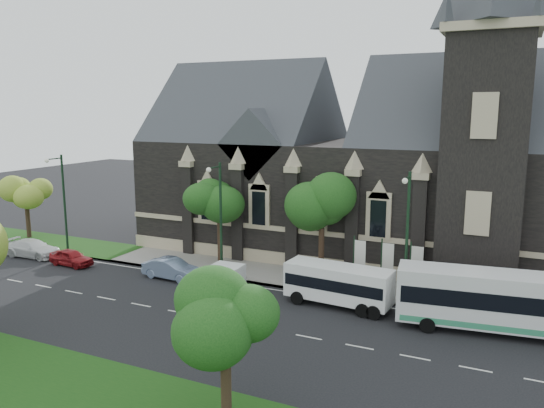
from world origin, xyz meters
The scene contains 19 objects.
ground centered at (0.00, 0.00, 0.00)m, with size 160.00×160.00×0.00m, color black.
sidewalk centered at (0.00, 9.50, 0.07)m, with size 80.00×5.00×0.15m, color gray.
museum centered at (5.12, 18.78, 8.17)m, with size 40.00×17.70×29.90m.
tree_park_east centered at (6.18, -9.32, 4.62)m, with size 3.40×3.40×6.28m.
tree_walk_right centered at (3.21, 10.71, 5.82)m, with size 4.08×4.08×7.80m.
tree_walk_left centered at (-5.80, 10.70, 5.73)m, with size 3.91×3.91×7.64m.
tree_walk_far centered at (-27.82, 10.18, 4.62)m, with size 3.40×3.40×6.28m.
street_lamp_near centered at (10.00, 7.09, 5.11)m, with size 0.36×1.88×9.00m.
street_lamp_mid centered at (-4.00, 7.09, 5.11)m, with size 0.36×1.88×9.00m.
street_lamp_far centered at (-20.00, 7.09, 5.11)m, with size 0.36×1.88×9.00m.
banner_flag_left centered at (6.29, 9.00, 2.38)m, with size 0.90×0.10×4.00m.
banner_flag_center centered at (8.29, 9.00, 2.38)m, with size 0.90×0.10×4.00m.
banner_flag_right centered at (10.29, 9.00, 2.38)m, with size 0.90×0.10×4.00m.
tour_coach centered at (16.22, 5.32, 1.96)m, with size 12.57×4.10×3.60m.
shuttle_bus centered at (6.02, 5.44, 1.58)m, with size 7.23×2.99×2.73m.
box_trailer centered at (-2.43, 5.42, 0.99)m, with size 3.26×1.91×1.74m.
sedan centered at (-7.40, 5.50, 0.78)m, with size 1.66×4.75×1.57m, color #7E92B6.
car_far_red centered at (-17.10, 4.86, 0.68)m, with size 1.61×4.00×1.36m, color maroon.
car_far_white centered at (-22.20, 5.40, 0.75)m, with size 2.11×5.20×1.51m, color silver.
Camera 1 is at (16.02, -26.69, 12.96)m, focal length 34.80 mm.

